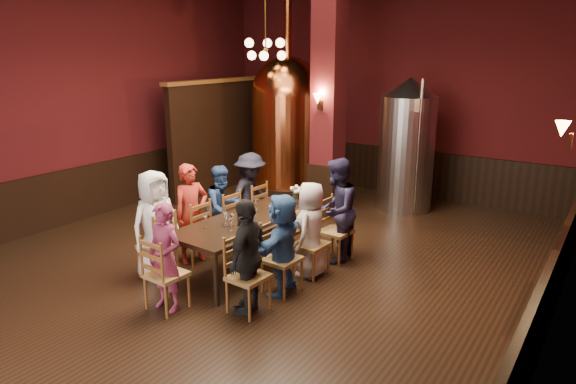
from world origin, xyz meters
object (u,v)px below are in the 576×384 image
Objects in this scene: steel_vessel at (407,145)px; rose_vase at (295,192)px; dining_table at (249,223)px; copper_kettle at (288,123)px; person_1 at (192,214)px; person_0 at (155,224)px; person_2 at (223,207)px.

rose_vase is (-0.64, -3.03, -0.35)m from steel_vessel.
copper_kettle is (-1.93, 3.90, 0.84)m from dining_table.
person_1 is 1.64m from rose_vase.
person_2 is at bearing 3.96° from person_0.
person_0 reaches higher than person_1.
person_1 is 0.58× the size of steel_vessel.
copper_kettle reaches higher than rose_vase.
dining_table is at bearing -101.04° from steel_vessel.
person_1 reaches higher than person_2.
steel_vessel is (0.79, 4.02, 0.61)m from dining_table.
steel_vessel is (1.69, 4.97, 0.53)m from person_0.
person_1 is (0.04, 0.67, -0.02)m from person_0.
person_1 is at bearing -111.01° from steel_vessel.
steel_vessel reaches higher than person_2.
copper_kettle reaches higher than person_0.
person_0 is 1.13× the size of person_2.
steel_vessel is at bearing -13.58° from person_2.
rose_vase is (0.14, 0.99, 0.26)m from dining_table.
person_2 reaches higher than rose_vase.
copper_kettle is 13.89× the size of rose_vase.
steel_vessel is at bearing 78.04° from rose_vase.
rose_vase is at bearing -54.42° from copper_kettle.
rose_vase is (2.08, -2.90, -0.58)m from copper_kettle.
person_0 is 1.33m from person_2.
person_0 is at bearing -173.08° from person_2.
dining_table is 0.58× the size of copper_kettle.
steel_vessel is at bearing -11.45° from person_0.
person_0 is 0.37× the size of copper_kettle.
person_1 is 4.38m from copper_kettle.
copper_kettle is 2.73m from steel_vessel.
steel_vessel reaches higher than person_1.
steel_vessel is at bearing 82.34° from dining_table.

